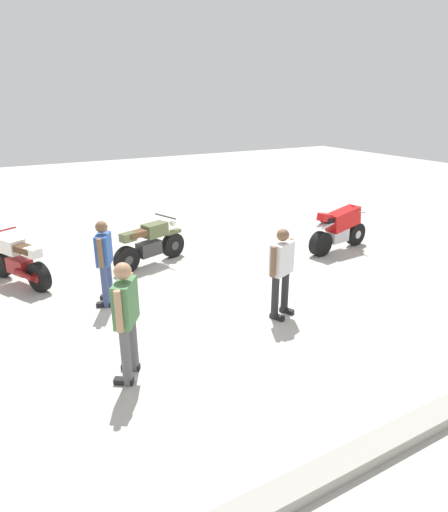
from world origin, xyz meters
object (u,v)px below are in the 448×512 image
(motorcycle_red_sportbike, at_px, (340,227))
(person_in_white_shirt, at_px, (281,268))
(motorcycle_cream_vintage, at_px, (18,261))
(person_in_blue_shirt, at_px, (104,258))
(person_in_green_shirt, at_px, (126,314))
(motorcycle_olive_vintage, at_px, (150,244))

(motorcycle_red_sportbike, xyz_separation_m, person_in_white_shirt, (3.37, 2.12, 0.30))
(motorcycle_cream_vintage, xyz_separation_m, person_in_blue_shirt, (-1.34, 1.79, 0.41))
(motorcycle_red_sportbike, relative_size, person_in_blue_shirt, 1.23)
(person_in_green_shirt, bearing_deg, person_in_blue_shirt, -64.18)
(person_in_green_shirt, bearing_deg, motorcycle_red_sportbike, -123.55)
(motorcycle_olive_vintage, bearing_deg, motorcycle_red_sportbike, -35.88)
(motorcycle_olive_vintage, distance_m, person_in_white_shirt, 3.67)
(person_in_green_shirt, bearing_deg, motorcycle_cream_vintage, -42.87)
(person_in_white_shirt, relative_size, person_in_green_shirt, 0.94)
(motorcycle_olive_vintage, relative_size, person_in_blue_shirt, 1.19)
(person_in_white_shirt, xyz_separation_m, person_in_blue_shirt, (2.53, -1.96, -0.00))
(motorcycle_red_sportbike, bearing_deg, motorcycle_cream_vintage, 159.79)
(motorcycle_olive_vintage, relative_size, person_in_green_shirt, 1.12)
(person_in_blue_shirt, relative_size, person_in_green_shirt, 0.94)
(motorcycle_red_sportbike, bearing_deg, person_in_blue_shirt, 174.03)
(motorcycle_cream_vintage, distance_m, person_in_green_shirt, 4.37)
(motorcycle_olive_vintage, relative_size, motorcycle_cream_vintage, 1.05)
(person_in_white_shirt, bearing_deg, motorcycle_cream_vintage, -154.94)
(motorcycle_olive_vintage, distance_m, person_in_blue_shirt, 2.10)
(motorcycle_cream_vintage, height_order, person_in_white_shirt, person_in_white_shirt)
(motorcycle_olive_vintage, distance_m, motorcycle_cream_vintage, 2.75)
(motorcycle_olive_vintage, xyz_separation_m, person_in_white_shirt, (-1.13, 3.47, 0.41))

